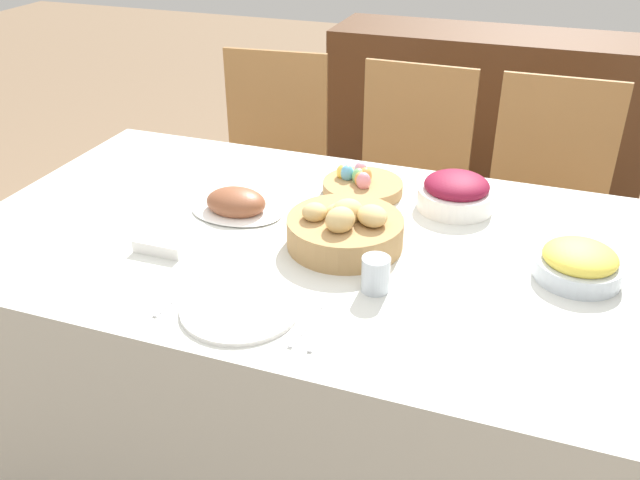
# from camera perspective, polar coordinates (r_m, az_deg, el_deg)

# --- Properties ---
(ground_plane) EXTENTS (12.00, 12.00, 0.00)m
(ground_plane) POSITION_cam_1_polar(r_m,az_deg,el_deg) (2.20, -0.02, -17.51)
(ground_plane) COLOR #7F664C
(dining_table) EXTENTS (1.83, 1.04, 0.77)m
(dining_table) POSITION_cam_1_polar(r_m,az_deg,el_deg) (1.94, -0.02, -9.74)
(dining_table) COLOR silver
(dining_table) RESTS_ON ground
(chair_far_right) EXTENTS (0.42, 0.42, 0.96)m
(chair_far_right) POSITION_cam_1_polar(r_m,az_deg,el_deg) (2.55, 18.29, 2.28)
(chair_far_right) COLOR olive
(chair_far_right) RESTS_ON ground
(chair_far_center) EXTENTS (0.43, 0.43, 0.96)m
(chair_far_center) POSITION_cam_1_polar(r_m,az_deg,el_deg) (2.60, 7.22, 4.09)
(chair_far_center) COLOR olive
(chair_far_center) RESTS_ON ground
(chair_far_left) EXTENTS (0.46, 0.46, 0.96)m
(chair_far_left) POSITION_cam_1_polar(r_m,az_deg,el_deg) (2.75, -4.26, 5.79)
(chair_far_left) COLOR olive
(chair_far_left) RESTS_ON ground
(sideboard) EXTENTS (1.44, 0.44, 0.93)m
(sideboard) POSITION_cam_1_polar(r_m,az_deg,el_deg) (3.38, 13.48, 8.86)
(sideboard) COLOR #4C2D19
(sideboard) RESTS_ON ground
(bread_basket) EXTENTS (0.29, 0.29, 0.13)m
(bread_basket) POSITION_cam_1_polar(r_m,az_deg,el_deg) (1.67, 2.12, 0.97)
(bread_basket) COLOR #AD8451
(bread_basket) RESTS_ON dining_table
(egg_basket) EXTENTS (0.23, 0.23, 0.08)m
(egg_basket) POSITION_cam_1_polar(r_m,az_deg,el_deg) (1.95, 3.52, 4.64)
(egg_basket) COLOR #AD8451
(egg_basket) RESTS_ON dining_table
(ham_platter) EXTENTS (0.26, 0.18, 0.08)m
(ham_platter) POSITION_cam_1_polar(r_m,az_deg,el_deg) (1.85, -7.08, 3.01)
(ham_platter) COLOR white
(ham_platter) RESTS_ON dining_table
(beet_salad_bowl) EXTENTS (0.21, 0.21, 0.10)m
(beet_salad_bowl) POSITION_cam_1_polar(r_m,az_deg,el_deg) (1.89, 11.38, 3.93)
(beet_salad_bowl) COLOR white
(beet_salad_bowl) RESTS_ON dining_table
(pineapple_bowl) EXTENTS (0.20, 0.20, 0.09)m
(pineapple_bowl) POSITION_cam_1_polar(r_m,az_deg,el_deg) (1.65, 20.97, -1.83)
(pineapple_bowl) COLOR silver
(pineapple_bowl) RESTS_ON dining_table
(dinner_plate) EXTENTS (0.26, 0.26, 0.01)m
(dinner_plate) POSITION_cam_1_polar(r_m,az_deg,el_deg) (1.46, -6.72, -5.72)
(dinner_plate) COLOR white
(dinner_plate) RESTS_ON dining_table
(fork) EXTENTS (0.02, 0.17, 0.00)m
(fork) POSITION_cam_1_polar(r_m,az_deg,el_deg) (1.53, -11.92, -4.59)
(fork) COLOR silver
(fork) RESTS_ON dining_table
(knife) EXTENTS (0.02, 0.17, 0.00)m
(knife) POSITION_cam_1_polar(r_m,az_deg,el_deg) (1.41, -1.06, -7.05)
(knife) COLOR silver
(knife) RESTS_ON dining_table
(spoon) EXTENTS (0.02, 0.17, 0.00)m
(spoon) POSITION_cam_1_polar(r_m,az_deg,el_deg) (1.40, 0.10, -7.30)
(spoon) COLOR silver
(spoon) RESTS_ON dining_table
(drinking_cup) EXTENTS (0.06, 0.06, 0.08)m
(drinking_cup) POSITION_cam_1_polar(r_m,az_deg,el_deg) (1.50, 4.70, -2.89)
(drinking_cup) COLOR silver
(drinking_cup) RESTS_ON dining_table
(butter_dish) EXTENTS (0.13, 0.08, 0.03)m
(butter_dish) POSITION_cam_1_polar(r_m,az_deg,el_deg) (1.71, -13.06, -0.30)
(butter_dish) COLOR white
(butter_dish) RESTS_ON dining_table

